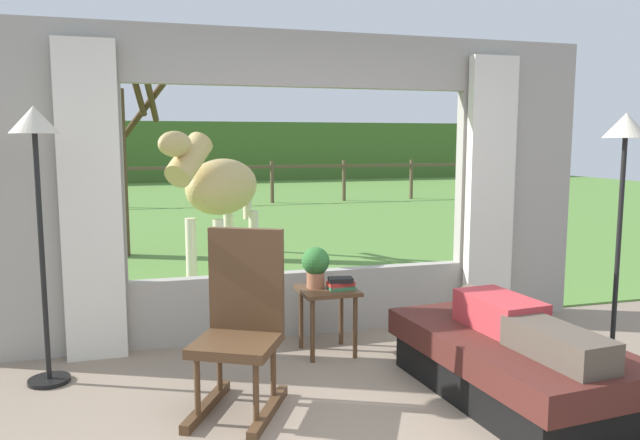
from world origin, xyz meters
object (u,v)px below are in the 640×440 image
at_px(reclining_person, 517,322).
at_px(pasture_tree, 119,165).
at_px(rocking_chair, 241,323).
at_px(side_table, 328,300).
at_px(recliner_sofa, 511,365).
at_px(horse, 219,189).
at_px(book_stack, 341,283).
at_px(potted_plant, 316,264).
at_px(floor_lamp_left, 36,161).
at_px(floor_lamp_right, 624,163).

xyz_separation_m(reclining_person, pasture_tree, (-2.55, 5.84, 0.79)).
distance_m(rocking_chair, side_table, 1.13).
bearing_deg(recliner_sofa, horse, 109.60).
distance_m(reclining_person, book_stack, 1.39).
xyz_separation_m(potted_plant, pasture_tree, (-1.58, 4.58, 0.61)).
relative_size(rocking_chair, side_table, 2.15).
bearing_deg(side_table, floor_lamp_left, -179.13).
distance_m(recliner_sofa, horse, 3.67).
height_order(recliner_sofa, reclining_person, reclining_person).
distance_m(side_table, floor_lamp_left, 2.31).
bearing_deg(floor_lamp_right, potted_plant, 158.09).
height_order(rocking_chair, side_table, rocking_chair).
distance_m(reclining_person, horse, 3.65).
distance_m(side_table, book_stack, 0.18).
relative_size(rocking_chair, book_stack, 5.29).
height_order(side_table, horse, horse).
bearing_deg(potted_plant, reclining_person, -52.35).
bearing_deg(reclining_person, pasture_tree, 108.87).
bearing_deg(floor_lamp_left, rocking_chair, -31.89).
distance_m(recliner_sofa, floor_lamp_right, 1.75).
relative_size(rocking_chair, floor_lamp_left, 0.59).
xyz_separation_m(floor_lamp_left, horse, (1.46, 2.12, -0.37)).
bearing_deg(potted_plant, recliner_sofa, -51.23).
xyz_separation_m(book_stack, floor_lamp_left, (-2.12, 0.03, 0.96)).
relative_size(reclining_person, rocking_chair, 1.28).
relative_size(side_table, floor_lamp_left, 0.28).
bearing_deg(book_stack, horse, 107.06).
bearing_deg(book_stack, side_table, 145.47).
relative_size(floor_lamp_right, pasture_tree, 0.68).
relative_size(floor_lamp_left, horse, 1.09).
xyz_separation_m(floor_lamp_left, pasture_tree, (0.37, 4.67, -0.21)).
bearing_deg(recliner_sofa, pasture_tree, 109.05).
bearing_deg(floor_lamp_left, pasture_tree, 85.49).
distance_m(reclining_person, rocking_chair, 1.74).
distance_m(potted_plant, floor_lamp_left, 2.12).
relative_size(horse, pasture_tree, 0.63).
xyz_separation_m(floor_lamp_left, floor_lamp_right, (4.04, -0.75, -0.02)).
height_order(floor_lamp_right, pasture_tree, pasture_tree).
bearing_deg(floor_lamp_left, horse, 55.43).
bearing_deg(side_table, floor_lamp_right, -21.23).
bearing_deg(rocking_chair, potted_plant, 77.78).
xyz_separation_m(rocking_chair, horse, (0.23, 2.88, 0.61)).
relative_size(potted_plant, floor_lamp_left, 0.17).
height_order(rocking_chair, book_stack, rocking_chair).
bearing_deg(side_table, rocking_chair, -135.33).
bearing_deg(reclining_person, rocking_chair, 161.82).
bearing_deg(recliner_sofa, side_table, 123.10).
bearing_deg(side_table, book_stack, -34.53).
bearing_deg(book_stack, recliner_sofa, -53.60).
xyz_separation_m(side_table, floor_lamp_left, (-2.03, -0.03, 1.10)).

